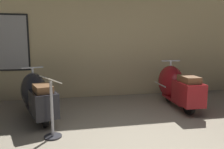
{
  "coord_description": "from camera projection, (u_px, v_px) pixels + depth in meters",
  "views": [
    {
      "loc": [
        -1.17,
        -2.65,
        1.54
      ],
      "look_at": [
        -0.19,
        2.06,
        0.8
      ],
      "focal_mm": 35.95,
      "sensor_mm": 36.0,
      "label": 1
    }
  ],
  "objects": [
    {
      "name": "showroom_back_wall",
      "position": [
        114.0,
        27.0,
        6.09
      ],
      "size": [
        18.0,
        0.63,
        3.76
      ],
      "color": "#CCB784",
      "rests_on": "ground"
    },
    {
      "name": "info_stanchion",
      "position": [
        52.0,
        112.0,
        3.52
      ],
      "size": [
        0.35,
        0.39,
        1.0
      ],
      "color": "#333338",
      "rests_on": "ground"
    },
    {
      "name": "scooter_0",
      "position": [
        37.0,
        95.0,
        4.49
      ],
      "size": [
        0.93,
        1.67,
        0.98
      ],
      "rotation": [
        0.0,
        0.0,
        1.88
      ],
      "color": "black",
      "rests_on": "ground"
    },
    {
      "name": "scooter_1",
      "position": [
        175.0,
        85.0,
        5.27
      ],
      "size": [
        0.59,
        1.74,
        1.05
      ],
      "rotation": [
        0.0,
        0.0,
        1.52
      ],
      "color": "black",
      "rests_on": "ground"
    }
  ]
}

